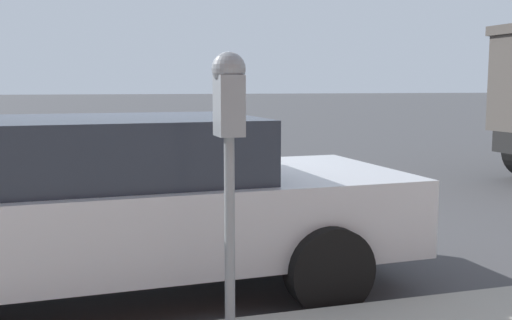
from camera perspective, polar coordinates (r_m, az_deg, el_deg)
name	(u,v)px	position (r m, az deg, el deg)	size (l,w,h in m)	color
ground_plane	(143,253)	(6.02, -10.74, -8.74)	(220.00, 220.00, 0.00)	#424244
parking_meter	(229,122)	(3.35, -2.59, 3.61)	(0.21, 0.19, 1.67)	gray
car_silver	(99,201)	(4.76, -14.73, -3.84)	(2.13, 4.81, 1.39)	#B7BABF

